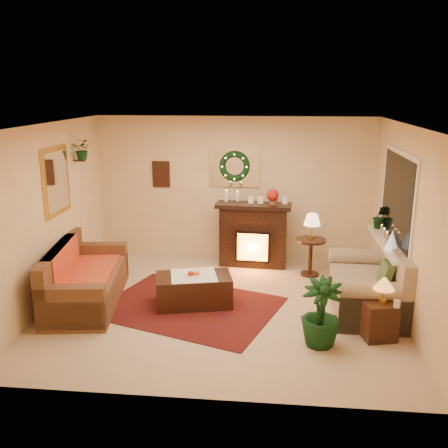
# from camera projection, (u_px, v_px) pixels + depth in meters

# --- Properties ---
(floor) EXTENTS (5.00, 5.00, 0.00)m
(floor) POSITION_uv_depth(u_px,v_px,m) (222.00, 306.00, 7.26)
(floor) COLOR beige
(floor) RESTS_ON ground
(ceiling) EXTENTS (5.00, 5.00, 0.00)m
(ceiling) POSITION_uv_depth(u_px,v_px,m) (221.00, 125.00, 6.58)
(ceiling) COLOR white
(ceiling) RESTS_ON ground
(wall_back) EXTENTS (5.00, 5.00, 0.00)m
(wall_back) POSITION_uv_depth(u_px,v_px,m) (235.00, 189.00, 9.08)
(wall_back) COLOR #EFD88C
(wall_back) RESTS_ON ground
(wall_front) EXTENTS (5.00, 5.00, 0.00)m
(wall_front) POSITION_uv_depth(u_px,v_px,m) (196.00, 280.00, 4.76)
(wall_front) COLOR #EFD88C
(wall_front) RESTS_ON ground
(wall_left) EXTENTS (4.50, 4.50, 0.00)m
(wall_left) POSITION_uv_depth(u_px,v_px,m) (49.00, 216.00, 7.16)
(wall_left) COLOR #EFD88C
(wall_left) RESTS_ON ground
(wall_right) EXTENTS (4.50, 4.50, 0.00)m
(wall_right) POSITION_uv_depth(u_px,v_px,m) (407.00, 225.00, 6.67)
(wall_right) COLOR #EFD88C
(wall_right) RESTS_ON ground
(area_rug) EXTENTS (2.88, 2.51, 0.01)m
(area_rug) POSITION_uv_depth(u_px,v_px,m) (189.00, 307.00, 7.24)
(area_rug) COLOR #3A0501
(area_rug) RESTS_ON floor
(sofa) EXTENTS (1.17, 2.14, 0.87)m
(sofa) POSITION_uv_depth(u_px,v_px,m) (87.00, 275.00, 7.31)
(sofa) COLOR brown
(sofa) RESTS_ON floor
(red_throw) EXTENTS (0.82, 1.33, 0.02)m
(red_throw) POSITION_uv_depth(u_px,v_px,m) (85.00, 270.00, 7.43)
(red_throw) COLOR red
(red_throw) RESTS_ON sofa
(fireplace) EXTENTS (1.18, 0.45, 1.06)m
(fireplace) POSITION_uv_depth(u_px,v_px,m) (253.00, 236.00, 8.82)
(fireplace) COLOR black
(fireplace) RESTS_ON floor
(poinsettia) EXTENTS (0.21, 0.21, 0.21)m
(poinsettia) POSITION_uv_depth(u_px,v_px,m) (273.00, 195.00, 8.54)
(poinsettia) COLOR #AA1A11
(poinsettia) RESTS_ON fireplace
(mantel_candle_a) EXTENTS (0.06, 0.06, 0.19)m
(mantel_candle_a) POSITION_uv_depth(u_px,v_px,m) (226.00, 196.00, 8.67)
(mantel_candle_a) COLOR white
(mantel_candle_a) RESTS_ON fireplace
(mantel_candle_b) EXTENTS (0.05, 0.05, 0.16)m
(mantel_candle_b) POSITION_uv_depth(u_px,v_px,m) (238.00, 197.00, 8.62)
(mantel_candle_b) COLOR white
(mantel_candle_b) RESTS_ON fireplace
(mantel_mirror) EXTENTS (0.92, 0.02, 0.72)m
(mantel_mirror) POSITION_uv_depth(u_px,v_px,m) (235.00, 167.00, 8.95)
(mantel_mirror) COLOR white
(mantel_mirror) RESTS_ON wall_back
(wreath) EXTENTS (0.55, 0.11, 0.55)m
(wreath) POSITION_uv_depth(u_px,v_px,m) (234.00, 166.00, 8.91)
(wreath) COLOR #194719
(wreath) RESTS_ON wall_back
(wall_art) EXTENTS (0.32, 0.03, 0.48)m
(wall_art) POSITION_uv_depth(u_px,v_px,m) (161.00, 174.00, 9.12)
(wall_art) COLOR #381E11
(wall_art) RESTS_ON wall_back
(gold_mirror) EXTENTS (0.03, 0.84, 1.00)m
(gold_mirror) POSITION_uv_depth(u_px,v_px,m) (56.00, 181.00, 7.33)
(gold_mirror) COLOR gold
(gold_mirror) RESTS_ON wall_left
(hanging_plant) EXTENTS (0.33, 0.28, 0.36)m
(hanging_plant) POSITION_uv_depth(u_px,v_px,m) (83.00, 159.00, 7.98)
(hanging_plant) COLOR #194719
(hanging_plant) RESTS_ON wall_left
(loveseat) EXTENTS (0.96, 1.64, 0.94)m
(loveseat) POSITION_uv_depth(u_px,v_px,m) (367.00, 282.00, 7.06)
(loveseat) COLOR #92765D
(loveseat) RESTS_ON floor
(window_frame) EXTENTS (0.03, 1.86, 1.36)m
(window_frame) POSITION_uv_depth(u_px,v_px,m) (398.00, 198.00, 7.13)
(window_frame) COLOR white
(window_frame) RESTS_ON wall_right
(window_glass) EXTENTS (0.02, 1.70, 1.22)m
(window_glass) POSITION_uv_depth(u_px,v_px,m) (397.00, 198.00, 7.14)
(window_glass) COLOR black
(window_glass) RESTS_ON wall_right
(window_sill) EXTENTS (0.22, 1.86, 0.04)m
(window_sill) POSITION_uv_depth(u_px,v_px,m) (386.00, 243.00, 7.32)
(window_sill) COLOR white
(window_sill) RESTS_ON wall_right
(mini_tree) EXTENTS (0.19, 0.19, 0.28)m
(mini_tree) POSITION_uv_depth(u_px,v_px,m) (392.00, 240.00, 6.88)
(mini_tree) COLOR silver
(mini_tree) RESTS_ON window_sill
(sill_plant) EXTENTS (0.28, 0.22, 0.51)m
(sill_plant) POSITION_uv_depth(u_px,v_px,m) (380.00, 217.00, 7.97)
(sill_plant) COLOR #1C4216
(sill_plant) RESTS_ON window_sill
(side_table_round) EXTENTS (0.62, 0.62, 0.64)m
(side_table_round) POSITION_uv_depth(u_px,v_px,m) (310.00, 257.00, 8.40)
(side_table_round) COLOR #331C11
(side_table_round) RESTS_ON floor
(lamp_cream) EXTENTS (0.28, 0.28, 0.43)m
(lamp_cream) POSITION_uv_depth(u_px,v_px,m) (312.00, 225.00, 8.28)
(lamp_cream) COLOR beige
(lamp_cream) RESTS_ON side_table_round
(end_table_square) EXTENTS (0.47, 0.47, 0.48)m
(end_table_square) POSITION_uv_depth(u_px,v_px,m) (378.00, 318.00, 6.29)
(end_table_square) COLOR black
(end_table_square) RESTS_ON floor
(lamp_tiffany) EXTENTS (0.26, 0.26, 0.38)m
(lamp_tiffany) POSITION_uv_depth(u_px,v_px,m) (384.00, 284.00, 6.13)
(lamp_tiffany) COLOR #FFA73E
(lamp_tiffany) RESTS_ON end_table_square
(coffee_table) EXTENTS (1.18, 0.82, 0.45)m
(coffee_table) POSITION_uv_depth(u_px,v_px,m) (194.00, 291.00, 7.26)
(coffee_table) COLOR #3E180D
(coffee_table) RESTS_ON floor
(fruit_bowl) EXTENTS (0.24, 0.24, 0.06)m
(fruit_bowl) POSITION_uv_depth(u_px,v_px,m) (194.00, 277.00, 7.16)
(fruit_bowl) COLOR #F3EDCB
(fruit_bowl) RESTS_ON coffee_table
(floor_palm) EXTENTS (1.59, 1.59, 2.57)m
(floor_palm) POSITION_uv_depth(u_px,v_px,m) (321.00, 311.00, 6.06)
(floor_palm) COLOR black
(floor_palm) RESTS_ON floor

